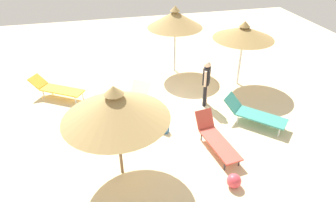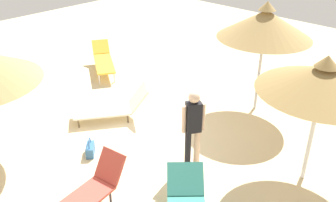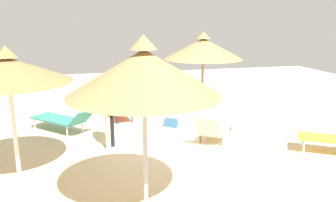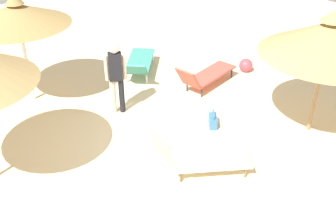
{
  "view_description": "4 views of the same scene",
  "coord_description": "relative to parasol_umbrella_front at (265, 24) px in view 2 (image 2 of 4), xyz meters",
  "views": [
    {
      "loc": [
        8.8,
        -1.9,
        6.05
      ],
      "look_at": [
        0.25,
        0.18,
        0.6
      ],
      "focal_mm": 32.22,
      "sensor_mm": 36.0,
      "label": 1
    },
    {
      "loc": [
        4.8,
        5.65,
        4.94
      ],
      "look_at": [
        -0.78,
        0.37,
        0.81
      ],
      "focal_mm": 39.44,
      "sensor_mm": 36.0,
      "label": 2
    },
    {
      "loc": [
        -8.11,
        2.15,
        3.12
      ],
      "look_at": [
        0.06,
        0.15,
        1.06
      ],
      "focal_mm": 35.86,
      "sensor_mm": 36.0,
      "label": 3
    },
    {
      "loc": [
        -4.36,
        -4.97,
        4.99
      ],
      "look_at": [
        0.38,
        0.47,
        0.64
      ],
      "focal_mm": 41.36,
      "sensor_mm": 36.0,
      "label": 4
    }
  ],
  "objects": [
    {
      "name": "lounge_chair_far_left",
      "position": [
        2.98,
        -2.34,
        -2.0
      ],
      "size": [
        1.94,
        1.64,
        0.86
      ],
      "color": "silver",
      "rests_on": "ground"
    },
    {
      "name": "ground",
      "position": [
        3.22,
        -1.32,
        -2.4
      ],
      "size": [
        24.0,
        24.0,
        0.1
      ],
      "primitive_type": "cube",
      "color": "beige"
    },
    {
      "name": "parasol_umbrella_edge",
      "position": [
        1.82,
        2.26,
        -0.15
      ],
      "size": [
        2.37,
        2.37,
        2.65
      ],
      "color": "white",
      "rests_on": "ground"
    },
    {
      "name": "parasol_umbrella_front",
      "position": [
        0.0,
        0.0,
        0.0
      ],
      "size": [
        2.34,
        2.34,
        2.9
      ],
      "color": "#B2B2B7",
      "rests_on": "ground"
    },
    {
      "name": "lounge_chair_back",
      "position": [
        5.47,
        -0.16,
        -1.98
      ],
      "size": [
        2.06,
        0.84,
        0.84
      ],
      "color": "#CC4C3F",
      "rests_on": "ground"
    },
    {
      "name": "handbag",
      "position": [
        4.34,
        -1.52,
        -2.21
      ],
      "size": [
        0.39,
        0.4,
        0.43
      ],
      "color": "#336699",
      "rests_on": "ground"
    },
    {
      "name": "person_standing_far_right",
      "position": [
        3.08,
        0.36,
        -1.33
      ],
      "size": [
        0.43,
        0.34,
        1.75
      ],
      "color": "beige",
      "rests_on": "ground"
    },
    {
      "name": "lounge_chair_center",
      "position": [
        1.27,
        -5.0,
        -1.94
      ],
      "size": [
        1.62,
        2.11,
        0.76
      ],
      "color": "gold",
      "rests_on": "ground"
    }
  ]
}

